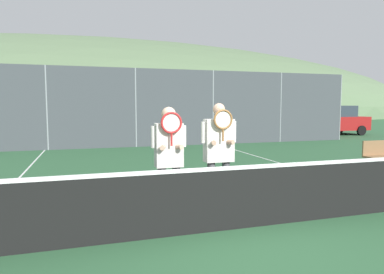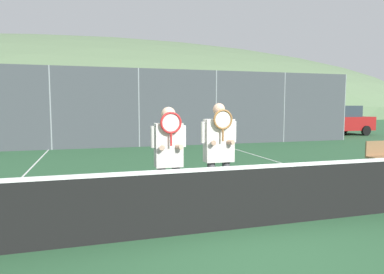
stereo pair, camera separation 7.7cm
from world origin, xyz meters
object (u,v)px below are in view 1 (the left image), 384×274
player_leftmost (169,153)px  player_center_left (219,149)px  car_center (181,123)px  car_right_of_center (260,120)px  car_far_right (332,120)px  car_left_of_center (86,123)px

player_leftmost → player_center_left: (0.86, 0.07, 0.02)m
player_leftmost → car_center: size_ratio=0.43×
car_right_of_center → car_far_right: size_ratio=1.07×
player_center_left → car_center: size_ratio=0.45×
car_left_of_center → car_center: 4.88m
car_right_of_center → car_far_right: car_right_of_center is taller
car_right_of_center → player_center_left: bearing=-120.9°
player_center_left → car_center: bearing=77.5°
player_center_left → car_left_of_center: 12.86m
car_center → car_right_of_center: size_ratio=0.89×
car_center → car_right_of_center: (4.82, 0.17, 0.09)m
player_center_left → car_far_right: 17.72m
car_far_right → car_center: bearing=-179.9°
car_center → car_far_right: bearing=0.1°
car_right_of_center → player_leftmost: bearing=-123.5°
car_left_of_center → car_right_of_center: 9.70m
player_leftmost → player_center_left: bearing=4.9°
player_leftmost → car_left_of_center: (-1.24, 12.76, -0.14)m
car_center → car_far_right: size_ratio=0.95×
player_leftmost → car_far_right: (13.38, 12.60, -0.14)m
car_left_of_center → car_far_right: bearing=-0.6°
car_left_of_center → car_center: bearing=-2.1°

